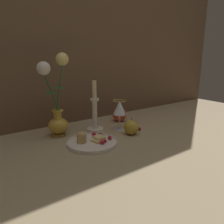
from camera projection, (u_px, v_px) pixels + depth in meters
name	position (u px, v px, depth m)	size (l,w,h in m)	color
ground_plane	(103.00, 135.00, 1.06)	(2.40, 2.40, 0.00)	#9E8966
wall_back	(71.00, 11.00, 1.14)	(2.40, 0.04, 1.20)	brown
vase	(57.00, 105.00, 1.01)	(0.16, 0.10, 0.39)	gold
plate_with_pastries	(91.00, 141.00, 0.94)	(0.22, 0.22, 0.06)	silver
wine_glass	(120.00, 109.00, 1.11)	(0.07, 0.07, 0.16)	silver
candlestick	(95.00, 114.00, 1.11)	(0.09, 0.09, 0.27)	silver
apple_beside_vase	(119.00, 115.00, 1.27)	(0.08, 0.08, 0.09)	#D14223
apple_near_glass	(131.00, 127.00, 1.06)	(0.07, 0.07, 0.08)	#B2932D
berry_near_plate	(133.00, 126.00, 1.17)	(0.02, 0.02, 0.02)	#AD192D
berry_front_center	(140.00, 129.00, 1.12)	(0.02, 0.02, 0.02)	#AD192D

